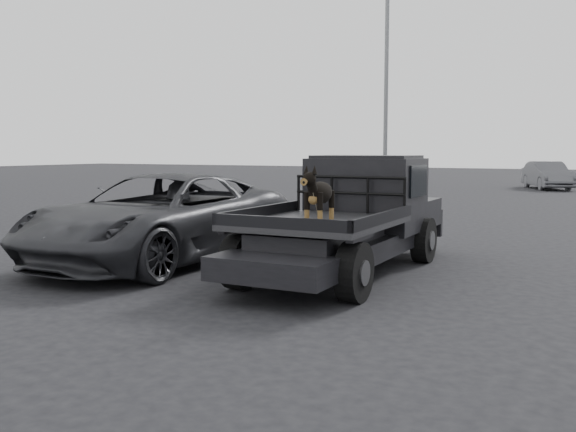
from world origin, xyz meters
The scene contains 8 objects.
ground centered at (0.00, 0.00, 0.00)m, with size 120.00×120.00×0.00m, color black.
flatbed_ute centered at (-0.53, 2.32, 0.46)m, with size 2.00×5.40×0.92m, color black, non-canonical shape.
ute_cab centered at (-0.53, 3.27, 1.36)m, with size 1.72×1.30×0.88m, color black, non-canonical shape.
headache_rack centered at (-0.53, 2.52, 1.20)m, with size 1.80×0.08×0.55m, color black, non-canonical shape.
dog centered at (-0.19, 0.63, 1.29)m, with size 0.32×0.60×0.74m, color black, non-canonical shape.
parked_suv centered at (-3.67, 1.87, 0.75)m, with size 2.47×5.36×1.49m, color #2B2C30.
distant_car_a centered at (0.14, 26.45, 0.66)m, with size 1.40×4.02×1.32m, color #515257.
floodlight_near centered at (-5.93, 20.21, 7.70)m, with size 1.08×0.28×14.21m.
Camera 1 is at (3.15, -6.73, 1.90)m, focal length 40.00 mm.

